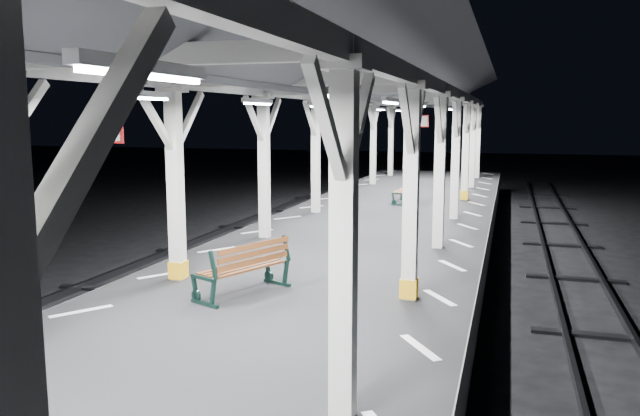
% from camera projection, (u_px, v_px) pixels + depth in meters
% --- Properties ---
extents(ground, '(120.00, 120.00, 0.00)m').
position_uv_depth(ground, '(238.00, 399.00, 8.48)').
color(ground, black).
rests_on(ground, ground).
extents(platform, '(6.00, 50.00, 1.00)m').
position_uv_depth(platform, '(237.00, 364.00, 8.40)').
color(platform, black).
rests_on(platform, ground).
extents(hazard_stripes_left, '(1.00, 48.00, 0.01)m').
position_uv_depth(hazard_stripes_left, '(81.00, 311.00, 9.03)').
color(hazard_stripes_left, silver).
rests_on(hazard_stripes_left, platform).
extents(hazard_stripes_right, '(1.00, 48.00, 0.01)m').
position_uv_depth(hazard_stripes_right, '(420.00, 347.00, 7.62)').
color(hazard_stripes_right, silver).
rests_on(hazard_stripes_right, platform).
extents(canopy, '(5.40, 49.00, 4.65)m').
position_uv_depth(canopy, '(230.00, 55.00, 7.79)').
color(canopy, silver).
rests_on(canopy, platform).
extents(bench_mid, '(1.17, 1.72, 0.88)m').
position_uv_depth(bench_mid, '(247.00, 267.00, 9.78)').
color(bench_mid, '#142E28').
rests_on(bench_mid, platform).
extents(bench_far, '(0.59, 1.48, 0.80)m').
position_uv_depth(bench_far, '(407.00, 190.00, 20.29)').
color(bench_far, '#142E28').
rests_on(bench_far, platform).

